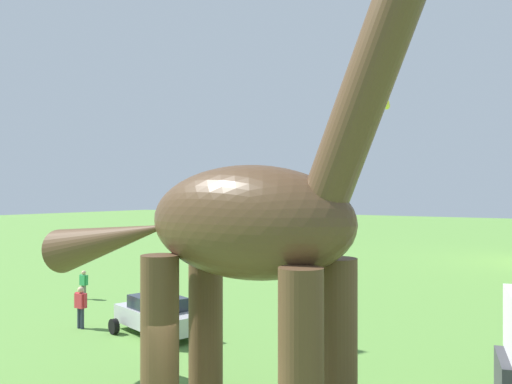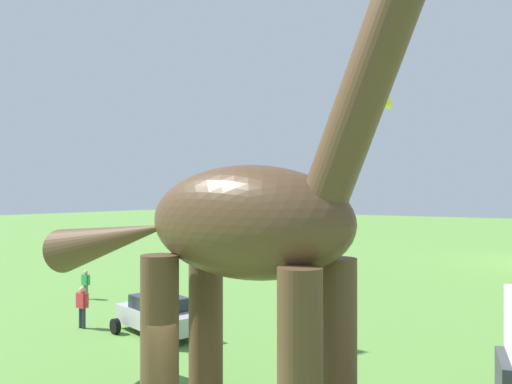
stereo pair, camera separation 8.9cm
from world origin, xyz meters
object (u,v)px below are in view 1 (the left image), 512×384
at_px(person_photographer, 81,303).
at_px(parked_sedan_left, 158,315).
at_px(dinosaur_sculpture, 244,222).
at_px(person_far_spectator, 84,282).
at_px(kite_mid_center, 383,104).

bearing_deg(person_photographer, parked_sedan_left, 121.60).
relative_size(dinosaur_sculpture, person_far_spectator, 8.98).
distance_m(dinosaur_sculpture, person_photographer, 12.23).
xyz_separation_m(dinosaur_sculpture, person_far_spectator, (-15.77, 7.85, -4.07)).
height_order(dinosaur_sculpture, person_photographer, dinosaur_sculpture).
bearing_deg(person_far_spectator, parked_sedan_left, -143.78).
xyz_separation_m(person_photographer, kite_mid_center, (6.52, 19.00, 10.56)).
height_order(person_far_spectator, kite_mid_center, kite_mid_center).
bearing_deg(dinosaur_sculpture, kite_mid_center, 75.19).
bearing_deg(dinosaur_sculpture, person_photographer, 135.02).
relative_size(dinosaur_sculpture, person_photographer, 7.85).
bearing_deg(parked_sedan_left, kite_mid_center, 96.63).
xyz_separation_m(parked_sedan_left, person_photographer, (-3.40, -1.06, 0.26)).
distance_m(parked_sedan_left, person_far_spectator, 8.77).
xyz_separation_m(person_photographer, person_far_spectator, (-4.84, 4.03, -0.13)).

